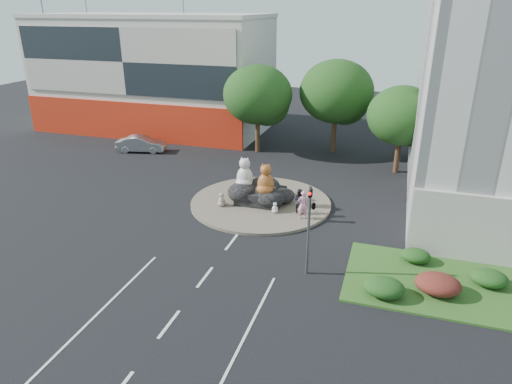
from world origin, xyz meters
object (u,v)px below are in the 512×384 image
kitten_calico (222,199)px  litter_bin (376,288)px  pedestrian_pink (303,205)px  pedestrian_dark (299,201)px  cat_white (245,172)px  cat_tabby (266,178)px  parked_car (141,144)px  kitten_white (275,207)px

kitten_calico → litter_bin: size_ratio=1.53×
pedestrian_pink → litter_bin: (5.20, -7.14, -0.72)m
pedestrian_dark → litter_bin: pedestrian_dark is taller
cat_white → litter_bin: (9.85, -9.09, -1.80)m
pedestrian_pink → litter_bin: bearing=96.6°
cat_tabby → parked_car: (-15.27, 9.15, -1.44)m
kitten_white → parked_car: size_ratio=0.16×
kitten_white → litter_bin: bearing=-62.5°
pedestrian_dark → pedestrian_pink: bearing=144.3°
cat_tabby → pedestrian_dark: 2.79m
parked_car → cat_white: bearing=-135.8°
pedestrian_dark → litter_bin: 9.73m
cat_tabby → kitten_calico: (-2.91, -1.00, -1.51)m
cat_tabby → parked_car: size_ratio=0.47×
cat_tabby → cat_white: bearing=154.4°
cat_tabby → litter_bin: cat_tabby is taller
cat_tabby → pedestrian_pink: size_ratio=1.15×
pedestrian_dark → parked_car: 20.22m
cat_white → pedestrian_dark: bearing=-12.0°
pedestrian_pink → cat_tabby: bearing=-53.5°
kitten_calico → kitten_white: kitten_calico is taller
cat_white → parked_car: size_ratio=0.49×
kitten_calico → parked_car: (-12.36, 10.15, 0.07)m
kitten_calico → kitten_white: (3.86, 0.02, -0.12)m
cat_tabby → pedestrian_dark: (2.49, -0.51, -1.15)m
cat_white → litter_bin: size_ratio=3.49×
cat_tabby → litter_bin: (8.10, -8.43, -1.76)m
kitten_white → pedestrian_pink: (1.95, -0.32, 0.59)m
kitten_white → litter_bin: 10.33m
cat_white → cat_tabby: 1.87m
kitten_calico → litter_bin: (11.01, -7.43, -0.25)m
pedestrian_dark → litter_bin: size_ratio=2.62×
litter_bin → kitten_calico: bearing=146.0°
cat_tabby → pedestrian_dark: cat_tabby is taller
cat_tabby → kitten_calico: bearing=-166.1°
pedestrian_pink → litter_bin: pedestrian_pink is taller
kitten_white → litter_bin: (7.15, -7.46, -0.13)m
pedestrian_pink → pedestrian_dark: 0.90m
parked_car → litter_bin: bearing=-140.6°
cat_white → kitten_calico: cat_white is taller
kitten_white → litter_bin: size_ratio=1.16×
pedestrian_pink → parked_car: bearing=-59.3°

